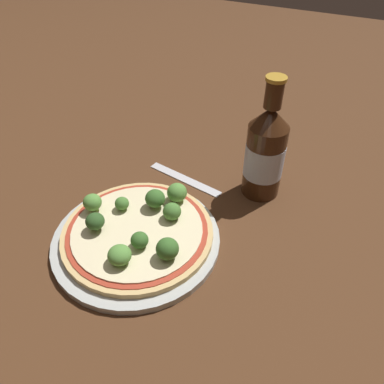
# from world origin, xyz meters

# --- Properties ---
(ground_plane) EXTENTS (3.00, 3.00, 0.00)m
(ground_plane) POSITION_xyz_m (0.00, 0.00, 0.00)
(ground_plane) COLOR #4C2D19
(plate) EXTENTS (0.27, 0.27, 0.01)m
(plate) POSITION_xyz_m (0.01, -0.00, 0.01)
(plate) COLOR #B2B7B2
(plate) RESTS_ON ground_plane
(pizza) EXTENTS (0.24, 0.24, 0.01)m
(pizza) POSITION_xyz_m (0.02, -0.00, 0.02)
(pizza) COLOR tan
(pizza) RESTS_ON plate
(broccoli_floret_0) EXTENTS (0.03, 0.03, 0.03)m
(broccoli_floret_0) POSITION_xyz_m (-0.01, 0.06, 0.04)
(broccoli_floret_0) COLOR #7A9E5B
(broccoli_floret_0) RESTS_ON pizza
(broccoli_floret_1) EXTENTS (0.03, 0.03, 0.03)m
(broccoli_floret_1) POSITION_xyz_m (0.08, 0.00, 0.04)
(broccoli_floret_1) COLOR #7A9E5B
(broccoli_floret_1) RESTS_ON pizza
(broccoli_floret_2) EXTENTS (0.04, 0.04, 0.03)m
(broccoli_floret_2) POSITION_xyz_m (-0.05, -0.02, 0.04)
(broccoli_floret_2) COLOR #7A9E5B
(broccoli_floret_2) RESTS_ON pizza
(broccoli_floret_3) EXTENTS (0.02, 0.02, 0.02)m
(broccoli_floret_3) POSITION_xyz_m (0.05, 0.05, 0.04)
(broccoli_floret_3) COLOR #7A9E5B
(broccoli_floret_3) RESTS_ON pizza
(broccoli_floret_4) EXTENTS (0.03, 0.03, 0.03)m
(broccoli_floret_4) POSITION_xyz_m (0.02, 0.09, 0.04)
(broccoli_floret_4) COLOR #7A9E5B
(broccoli_floret_4) RESTS_ON pizza
(broccoli_floret_5) EXTENTS (0.03, 0.03, 0.03)m
(broccoli_floret_5) POSITION_xyz_m (0.06, -0.04, 0.04)
(broccoli_floret_5) COLOR #7A9E5B
(broccoli_floret_5) RESTS_ON pizza
(broccoli_floret_6) EXTENTS (0.03, 0.03, 0.03)m
(broccoli_floret_6) POSITION_xyz_m (-0.01, -0.07, 0.04)
(broccoli_floret_6) COLOR #7A9E5B
(broccoli_floret_6) RESTS_ON pizza
(broccoli_floret_7) EXTENTS (0.03, 0.03, 0.03)m
(broccoli_floret_7) POSITION_xyz_m (0.11, -0.02, 0.04)
(broccoli_floret_7) COLOR #7A9E5B
(broccoli_floret_7) RESTS_ON pizza
(broccoli_floret_8) EXTENTS (0.03, 0.03, 0.03)m
(broccoli_floret_8) POSITION_xyz_m (-0.01, -0.02, 0.04)
(broccoli_floret_8) COLOR #7A9E5B
(broccoli_floret_8) RESTS_ON pizza
(beer_bottle) EXTENTS (0.07, 0.07, 0.23)m
(beer_bottle) POSITION_xyz_m (0.23, -0.14, 0.09)
(beer_bottle) COLOR #381E0F
(beer_bottle) RESTS_ON ground_plane
(fork) EXTENTS (0.04, 0.16, 0.00)m
(fork) POSITION_xyz_m (0.19, 0.01, 0.00)
(fork) COLOR silver
(fork) RESTS_ON ground_plane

